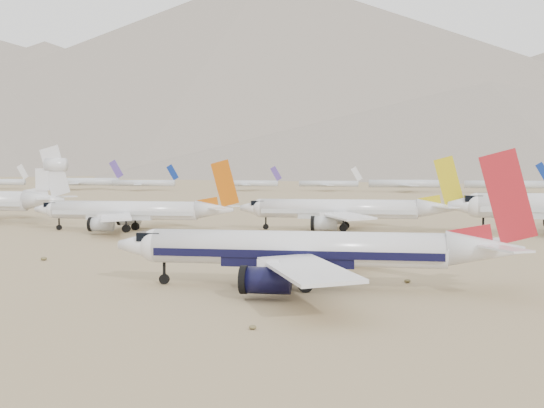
% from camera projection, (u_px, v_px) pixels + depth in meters
% --- Properties ---
extents(ground, '(7000.00, 7000.00, 0.00)m').
position_uv_depth(ground, '(213.00, 280.00, 96.47)').
color(ground, '#927A55').
rests_on(ground, ground).
extents(main_airliner, '(46.91, 45.82, 16.56)m').
position_uv_depth(main_airliner, '(315.00, 250.00, 89.46)').
color(main_airliner, white).
rests_on(main_airliner, ground).
extents(row2_gold_tail, '(46.70, 45.67, 16.63)m').
position_uv_depth(row2_gold_tail, '(347.00, 210.00, 167.58)').
color(row2_gold_tail, white).
rests_on(row2_gold_tail, ground).
extents(row2_orange_tail, '(44.30, 43.34, 15.80)m').
position_uv_depth(row2_orange_tail, '(133.00, 211.00, 166.07)').
color(row2_orange_tail, white).
rests_on(row2_orange_tail, ground).
extents(distant_storage_row, '(682.10, 60.63, 15.11)m').
position_uv_depth(distant_storage_row, '(455.00, 184.00, 399.49)').
color(distant_storage_row, silver).
rests_on(distant_storage_row, ground).
extents(mountain_range, '(7354.00, 3024.00, 470.00)m').
position_uv_depth(mountain_range, '(426.00, 86.00, 1695.74)').
color(mountain_range, slate).
rests_on(mountain_range, ground).
extents(desert_scrub, '(247.37, 121.67, 0.63)m').
position_uv_depth(desert_scrub, '(32.00, 315.00, 72.30)').
color(desert_scrub, brown).
rests_on(desert_scrub, ground).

